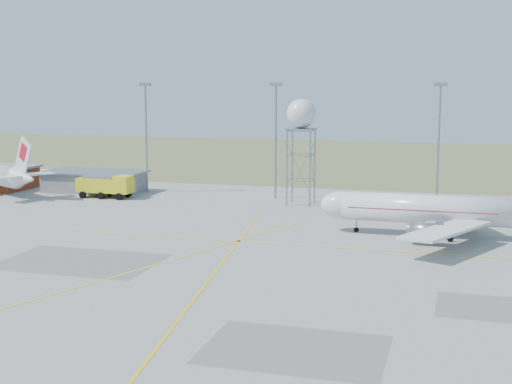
# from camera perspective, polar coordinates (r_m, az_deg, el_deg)

# --- Properties ---
(ground) EXTENTS (400.00, 400.00, 0.00)m
(ground) POSITION_cam_1_polar(r_m,az_deg,el_deg) (63.45, -4.79, -9.97)
(ground) COLOR #A0A09B
(ground) RESTS_ON ground
(grass_strip) EXTENTS (400.00, 120.00, 0.03)m
(grass_strip) POSITION_cam_1_polar(r_m,az_deg,el_deg) (198.34, 9.78, 2.64)
(grass_strip) COLOR #646A3A
(grass_strip) RESTS_ON ground
(building_grey) EXTENTS (19.00, 10.00, 3.90)m
(building_grey) POSITION_cam_1_polar(r_m,az_deg,el_deg) (138.58, -12.79, 0.83)
(building_grey) COLOR gray
(building_grey) RESTS_ON ground
(mast_a) EXTENTS (2.20, 0.50, 20.50)m
(mast_a) POSITION_cam_1_polar(r_m,az_deg,el_deg) (134.87, -8.78, 5.05)
(mast_a) COLOR gray
(mast_a) RESTS_ON ground
(mast_b) EXTENTS (2.20, 0.50, 20.50)m
(mast_b) POSITION_cam_1_polar(r_m,az_deg,el_deg) (126.42, 1.59, 4.92)
(mast_b) COLOR gray
(mast_b) RESTS_ON ground
(mast_c) EXTENTS (2.20, 0.50, 20.50)m
(mast_c) POSITION_cam_1_polar(r_m,az_deg,el_deg) (122.45, 14.42, 4.53)
(mast_c) COLOR gray
(mast_c) RESTS_ON ground
(airliner_main) EXTENTS (34.25, 33.36, 11.67)m
(airliner_main) POSITION_cam_1_polar(r_m,az_deg,el_deg) (97.88, 14.59, -1.45)
(airliner_main) COLOR silver
(airliner_main) RESTS_ON ground
(radar_tower) EXTENTS (4.93, 4.93, 17.85)m
(radar_tower) POSITION_cam_1_polar(r_m,az_deg,el_deg) (119.89, 3.63, 3.72)
(radar_tower) COLOR gray
(radar_tower) RESTS_ON ground
(fire_truck) EXTENTS (10.20, 4.19, 4.06)m
(fire_truck) POSITION_cam_1_polar(r_m,az_deg,el_deg) (130.65, -11.86, 0.39)
(fire_truck) COLOR yellow
(fire_truck) RESTS_ON ground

